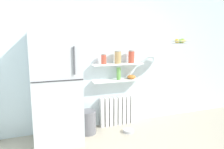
{
  "coord_description": "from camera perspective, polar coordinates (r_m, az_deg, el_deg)",
  "views": [
    {
      "loc": [
        -1.44,
        -1.67,
        1.64
      ],
      "look_at": [
        -0.24,
        1.6,
        1.05
      ],
      "focal_mm": 33.64,
      "sensor_mm": 36.0,
      "label": 1
    }
  ],
  "objects": [
    {
      "name": "back_wall",
      "position": [
        4.01,
        0.99,
        4.73
      ],
      "size": [
        7.04,
        0.1,
        2.6
      ],
      "primitive_type": "cube",
      "color": "silver",
      "rests_on": "ground_plane"
    },
    {
      "name": "refrigerator",
      "position": [
        3.42,
        -14.97,
        -3.61
      ],
      "size": [
        0.73,
        0.73,
        1.75
      ],
      "color": "#B7BABF",
      "rests_on": "ground_plane"
    },
    {
      "name": "radiator",
      "position": [
        4.1,
        1.38,
        -9.84
      ],
      "size": [
        0.67,
        0.12,
        0.55
      ],
      "color": "white",
      "rests_on": "ground_plane"
    },
    {
      "name": "wall_shelf_lower",
      "position": [
        3.91,
        1.58,
        -1.62
      ],
      "size": [
        0.96,
        0.22,
        0.02
      ],
      "primitive_type": "cube",
      "color": "white"
    },
    {
      "name": "wall_shelf_upper",
      "position": [
        3.86,
        1.6,
        2.85
      ],
      "size": [
        0.96,
        0.22,
        0.02
      ],
      "primitive_type": "cube",
      "color": "white"
    },
    {
      "name": "storage_jar_0",
      "position": [
        3.76,
        -2.28,
        4.23
      ],
      "size": [
        0.09,
        0.09,
        0.18
      ],
      "color": "#C64C38",
      "rests_on": "wall_shelf_upper"
    },
    {
      "name": "storage_jar_1",
      "position": [
        3.85,
        1.61,
        4.74
      ],
      "size": [
        0.12,
        0.12,
        0.23
      ],
      "color": "tan",
      "rests_on": "wall_shelf_upper"
    },
    {
      "name": "storage_jar_2",
      "position": [
        3.96,
        5.3,
        4.85
      ],
      "size": [
        0.11,
        0.11,
        0.23
      ],
      "color": "#C64C38",
      "rests_on": "wall_shelf_upper"
    },
    {
      "name": "vase",
      "position": [
        3.9,
        1.82,
        0.25
      ],
      "size": [
        0.08,
        0.08,
        0.23
      ],
      "primitive_type": "cylinder",
      "color": "#66A84C",
      "rests_on": "wall_shelf_lower"
    },
    {
      "name": "shelf_bowl",
      "position": [
        4.01,
        5.3,
        -0.65
      ],
      "size": [
        0.16,
        0.16,
        0.07
      ],
      "primitive_type": "ellipsoid",
      "color": "orange",
      "rests_on": "wall_shelf_lower"
    },
    {
      "name": "trash_bin",
      "position": [
        3.79,
        -6.64,
        -12.75
      ],
      "size": [
        0.29,
        0.29,
        0.41
      ],
      "primitive_type": "cylinder",
      "color": "slate",
      "rests_on": "ground_plane"
    },
    {
      "name": "pet_food_bowl",
      "position": [
        3.88,
        4.49,
        -15.03
      ],
      "size": [
        0.19,
        0.19,
        0.05
      ],
      "primitive_type": "cylinder",
      "color": "#B7B7BC",
      "rests_on": "ground_plane"
    },
    {
      "name": "hanging_fruit_basket",
      "position": [
        4.12,
        17.95,
        8.55
      ],
      "size": [
        0.35,
        0.35,
        0.09
      ],
      "color": "#B2B2B7"
    }
  ]
}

